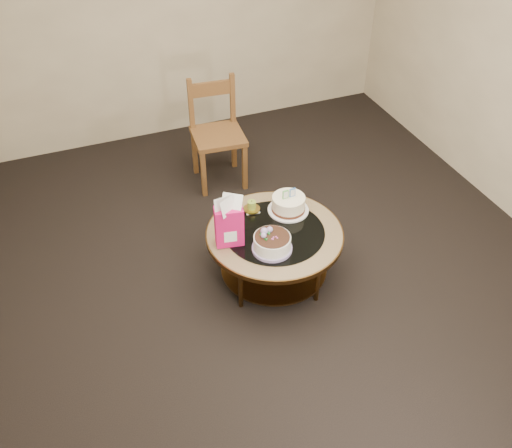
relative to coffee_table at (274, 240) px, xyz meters
name	(u,v)px	position (x,y,z in m)	size (l,w,h in m)	color
ground	(273,276)	(0.00, 0.00, -0.38)	(5.00, 5.00, 0.00)	black
room_walls	(278,97)	(0.00, 0.00, 1.16)	(4.52, 5.02, 2.61)	#C2B393
coffee_table	(274,240)	(0.00, 0.00, 0.00)	(1.02, 1.02, 0.46)	brown
decorated_cake	(272,244)	(-0.10, -0.17, 0.13)	(0.29, 0.29, 0.17)	#9A85BC
cream_cake	(288,204)	(0.19, 0.19, 0.14)	(0.32, 0.32, 0.20)	white
gift_bag	(229,221)	(-0.35, 0.01, 0.28)	(0.22, 0.17, 0.40)	#CE135D
pillar_candle	(252,207)	(-0.07, 0.30, 0.11)	(0.13, 0.13, 0.10)	tan
dining_chair	(217,133)	(0.04, 1.44, 0.12)	(0.49, 0.49, 0.98)	brown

